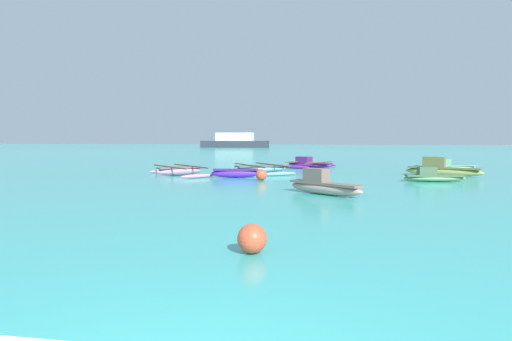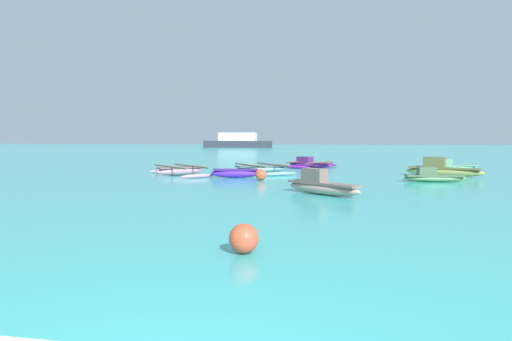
% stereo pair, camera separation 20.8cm
% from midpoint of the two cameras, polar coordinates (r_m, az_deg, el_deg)
% --- Properties ---
extents(moored_boat_0, '(2.43, 0.91, 0.43)m').
position_cam_midpoint_polar(moored_boat_0, '(22.26, -2.32, -0.29)').
color(moored_boat_0, '#5422BA').
rests_on(moored_boat_0, ground_plane).
extents(moored_boat_1, '(4.07, 2.59, 0.71)m').
position_cam_midpoint_polar(moored_boat_1, '(29.01, 22.88, 0.45)').
color(moored_boat_1, '#86E2B1').
rests_on(moored_boat_1, ground_plane).
extents(moored_boat_2, '(3.63, 4.09, 0.69)m').
position_cam_midpoint_polar(moored_boat_2, '(30.23, 6.88, 0.84)').
color(moored_boat_2, purple).
rests_on(moored_boat_2, ground_plane).
extents(moored_boat_3, '(4.18, 4.20, 0.50)m').
position_cam_midpoint_polar(moored_boat_3, '(24.00, -9.23, -0.03)').
color(moored_boat_3, '#AC7D97').
rests_on(moored_boat_3, ground_plane).
extents(moored_boat_4, '(4.22, 4.76, 0.48)m').
position_cam_midpoint_polar(moored_boat_4, '(25.18, 0.84, 0.20)').
color(moored_boat_4, '#67909D').
rests_on(moored_boat_4, ground_plane).
extents(moored_boat_5, '(3.66, 2.00, 0.97)m').
position_cam_midpoint_polar(moored_boat_5, '(24.86, 22.48, 0.10)').
color(moored_boat_5, '#999E4D').
rests_on(moored_boat_5, ground_plane).
extents(moored_boat_6, '(2.79, 2.44, 0.88)m').
position_cam_midpoint_polar(moored_boat_6, '(15.96, 8.53, -1.85)').
color(moored_boat_6, tan).
rests_on(moored_boat_6, ground_plane).
extents(moored_boat_7, '(2.73, 0.84, 0.65)m').
position_cam_midpoint_polar(moored_boat_7, '(21.73, 21.51, -0.72)').
color(moored_boat_7, '#6A9B65').
rests_on(moored_boat_7, ground_plane).
extents(mooring_buoy_1, '(0.51, 0.51, 0.51)m').
position_cam_midpoint_polar(mooring_buoy_1, '(7.85, -0.76, -8.50)').
color(mooring_buoy_1, '#E54C2D').
rests_on(mooring_buoy_1, ground_plane).
extents(mooring_buoy_2, '(0.53, 0.53, 0.53)m').
position_cam_midpoint_polar(mooring_buoy_2, '(20.86, 0.89, -0.53)').
color(mooring_buoy_2, '#E54C2D').
rests_on(mooring_buoy_2, ground_plane).
extents(distant_ferry, '(12.78, 2.81, 2.81)m').
position_cam_midpoint_polar(distant_ferry, '(86.59, -2.23, 3.64)').
color(distant_ferry, '#2D333D').
rests_on(distant_ferry, ground_plane).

